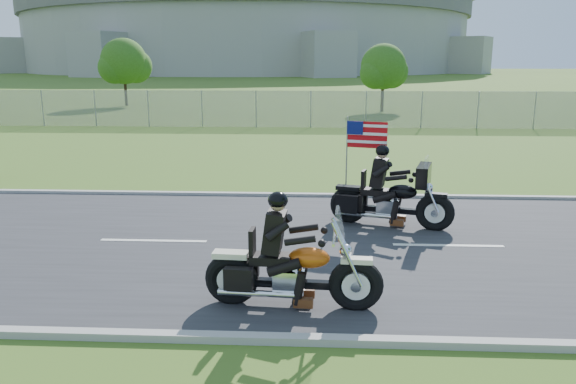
{
  "coord_description": "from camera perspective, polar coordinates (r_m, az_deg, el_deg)",
  "views": [
    {
      "loc": [
        1.33,
        -10.85,
        3.69
      ],
      "look_at": [
        0.78,
        0.0,
        1.11
      ],
      "focal_mm": 35.0,
      "sensor_mm": 36.0,
      "label": 1
    }
  ],
  "objects": [
    {
      "name": "ground",
      "position": [
        11.54,
        -3.87,
        -5.31
      ],
      "size": [
        420.0,
        420.0,
        0.0
      ],
      "primitive_type": "plane",
      "color": "#37531A",
      "rests_on": "ground"
    },
    {
      "name": "road",
      "position": [
        11.53,
        -3.87,
        -5.22
      ],
      "size": [
        120.0,
        8.0,
        0.04
      ],
      "primitive_type": "cube",
      "color": "#28282B",
      "rests_on": "ground"
    },
    {
      "name": "curb_north",
      "position": [
        15.39,
        -2.12,
        -0.31
      ],
      "size": [
        120.0,
        0.18,
        0.12
      ],
      "primitive_type": "cube",
      "color": "#9E9B93",
      "rests_on": "ground"
    },
    {
      "name": "curb_south",
      "position": [
        7.83,
        -7.44,
        -14.48
      ],
      "size": [
        120.0,
        0.18,
        0.12
      ],
      "primitive_type": "cube",
      "color": "#9E9B93",
      "rests_on": "ground"
    },
    {
      "name": "fence",
      "position": [
        31.61,
        -8.74,
        8.35
      ],
      "size": [
        60.0,
        0.03,
        2.0
      ],
      "primitive_type": "cube",
      "color": "gray",
      "rests_on": "ground"
    },
    {
      "name": "stadium",
      "position": [
        182.49,
        -3.97,
        17.1
      ],
      "size": [
        140.4,
        140.4,
        29.2
      ],
      "color": "#A3A099",
      "rests_on": "ground"
    },
    {
      "name": "tree_fence_near",
      "position": [
        41.16,
        9.72,
        12.21
      ],
      "size": [
        3.52,
        3.28,
        4.75
      ],
      "color": "#382316",
      "rests_on": "ground"
    },
    {
      "name": "tree_fence_mid",
      "position": [
        47.42,
        -16.27,
        12.41
      ],
      "size": [
        3.96,
        3.69,
        5.3
      ],
      "color": "#382316",
      "rests_on": "ground"
    },
    {
      "name": "motorcycle_lead",
      "position": [
        8.5,
        0.19,
        -8.15
      ],
      "size": [
        2.72,
        0.76,
        1.83
      ],
      "rotation": [
        0.0,
        0.0,
        -0.07
      ],
      "color": "black",
      "rests_on": "ground"
    },
    {
      "name": "motorcycle_follow",
      "position": [
        12.69,
        10.36,
        -0.78
      ],
      "size": [
        2.72,
        1.27,
        2.32
      ],
      "rotation": [
        0.0,
        0.0,
        -0.28
      ],
      "color": "black",
      "rests_on": "ground"
    }
  ]
}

